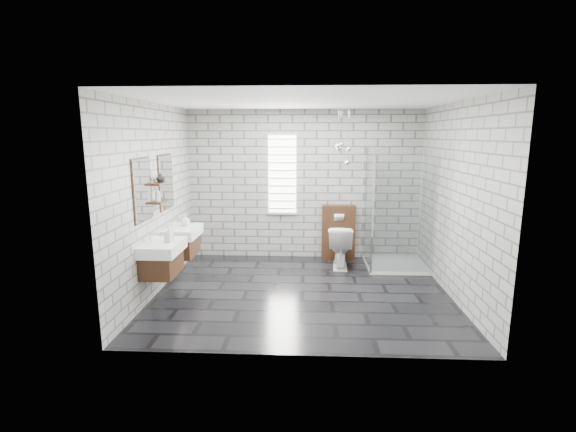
# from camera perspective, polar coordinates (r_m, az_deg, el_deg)

# --- Properties ---
(floor) EXTENTS (4.20, 3.60, 0.02)m
(floor) POSITION_cam_1_polar(r_m,az_deg,el_deg) (6.21, 1.96, -10.37)
(floor) COLOR black
(floor) RESTS_ON ground
(ceiling) EXTENTS (4.20, 3.60, 0.02)m
(ceiling) POSITION_cam_1_polar(r_m,az_deg,el_deg) (5.79, 2.14, 15.54)
(ceiling) COLOR white
(ceiling) RESTS_ON wall_back
(wall_back) EXTENTS (4.20, 0.02, 2.70)m
(wall_back) POSITION_cam_1_polar(r_m,az_deg,el_deg) (7.64, 2.22, 4.24)
(wall_back) COLOR #A2A39D
(wall_back) RESTS_ON floor
(wall_front) EXTENTS (4.20, 0.02, 2.70)m
(wall_front) POSITION_cam_1_polar(r_m,az_deg,el_deg) (4.07, 1.72, -1.82)
(wall_front) COLOR #A2A39D
(wall_front) RESTS_ON floor
(wall_left) EXTENTS (0.02, 3.60, 2.70)m
(wall_left) POSITION_cam_1_polar(r_m,az_deg,el_deg) (6.24, -17.73, 2.18)
(wall_left) COLOR #A2A39D
(wall_left) RESTS_ON floor
(wall_right) EXTENTS (0.02, 3.60, 2.70)m
(wall_right) POSITION_cam_1_polar(r_m,az_deg,el_deg) (6.19, 21.97, 1.84)
(wall_right) COLOR #A2A39D
(wall_right) RESTS_ON floor
(vanity_left) EXTENTS (0.47, 0.70, 1.57)m
(vanity_left) POSITION_cam_1_polar(r_m,az_deg,el_deg) (5.84, -17.16, -4.32)
(vanity_left) COLOR #3F2313
(vanity_left) RESTS_ON wall_left
(vanity_right) EXTENTS (0.47, 0.70, 1.57)m
(vanity_right) POSITION_cam_1_polar(r_m,az_deg,el_deg) (6.68, -14.53, -2.27)
(vanity_right) COLOR #3F2313
(vanity_right) RESTS_ON wall_left
(shelf_lower) EXTENTS (0.14, 0.30, 0.03)m
(shelf_lower) POSITION_cam_1_polar(r_m,az_deg,el_deg) (6.17, -17.18, 1.83)
(shelf_lower) COLOR #3F2313
(shelf_lower) RESTS_ON wall_left
(shelf_upper) EXTENTS (0.14, 0.30, 0.03)m
(shelf_upper) POSITION_cam_1_polar(r_m,az_deg,el_deg) (6.14, -17.32, 4.23)
(shelf_upper) COLOR #3F2313
(shelf_upper) RESTS_ON wall_left
(window) EXTENTS (0.56, 0.05, 1.48)m
(window) POSITION_cam_1_polar(r_m,az_deg,el_deg) (7.61, -0.80, 5.73)
(window) COLOR white
(window) RESTS_ON wall_back
(cistern_panel) EXTENTS (0.60, 0.20, 1.00)m
(cistern_panel) POSITION_cam_1_polar(r_m,az_deg,el_deg) (7.70, 6.89, -2.21)
(cistern_panel) COLOR #3F2313
(cistern_panel) RESTS_ON floor
(flush_plate) EXTENTS (0.18, 0.01, 0.12)m
(flush_plate) POSITION_cam_1_polar(r_m,az_deg,el_deg) (7.53, 7.00, -0.17)
(flush_plate) COLOR silver
(flush_plate) RESTS_ON cistern_panel
(shower_enclosure) EXTENTS (1.00, 1.00, 2.03)m
(shower_enclosure) POSITION_cam_1_polar(r_m,az_deg,el_deg) (7.32, 13.97, -3.13)
(shower_enclosure) COLOR white
(shower_enclosure) RESTS_ON floor
(pendant_cluster) EXTENTS (0.28, 0.24, 0.95)m
(pendant_cluster) POSITION_cam_1_polar(r_m,az_deg,el_deg) (7.17, 7.51, 9.03)
(pendant_cluster) COLOR silver
(pendant_cluster) RESTS_ON ceiling
(toilet) EXTENTS (0.45, 0.74, 0.74)m
(toilet) POSITION_cam_1_polar(r_m,az_deg,el_deg) (7.27, 7.13, -4.09)
(toilet) COLOR white
(toilet) RESTS_ON floor
(soap_bottle_a) EXTENTS (0.12, 0.12, 0.21)m
(soap_bottle_a) POSITION_cam_1_polar(r_m,az_deg,el_deg) (5.77, -15.96, -2.41)
(soap_bottle_a) COLOR #B2B2B2
(soap_bottle_a) RESTS_ON vanity_left
(soap_bottle_b) EXTENTS (0.15, 0.15, 0.18)m
(soap_bottle_b) POSITION_cam_1_polar(r_m,az_deg,el_deg) (6.73, -13.91, -0.53)
(soap_bottle_b) COLOR #B2B2B2
(soap_bottle_b) RESTS_ON vanity_right
(soap_bottle_c) EXTENTS (0.10, 0.10, 0.20)m
(soap_bottle_c) POSITION_cam_1_polar(r_m,az_deg,el_deg) (6.08, -17.41, 2.79)
(soap_bottle_c) COLOR #B2B2B2
(soap_bottle_c) RESTS_ON shelf_lower
(vase) EXTENTS (0.16, 0.16, 0.13)m
(vase) POSITION_cam_1_polar(r_m,az_deg,el_deg) (6.19, -17.04, 5.05)
(vase) COLOR #B2B2B2
(vase) RESTS_ON shelf_upper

